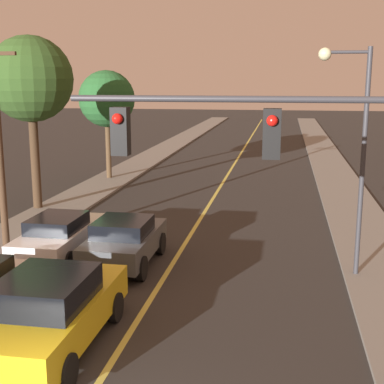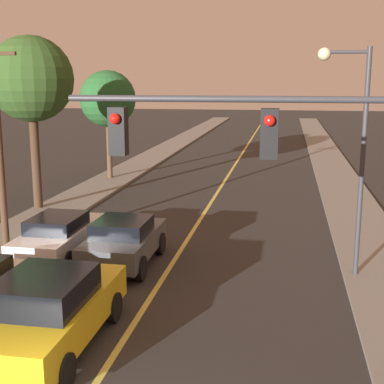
{
  "view_description": "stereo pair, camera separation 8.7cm",
  "coord_description": "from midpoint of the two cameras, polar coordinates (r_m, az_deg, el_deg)",
  "views": [
    {
      "loc": [
        3.37,
        -6.47,
        5.75
      ],
      "look_at": [
        0.0,
        13.02,
        1.6
      ],
      "focal_mm": 50.0,
      "sensor_mm": 36.0,
      "label": 1
    },
    {
      "loc": [
        3.46,
        -6.45,
        5.75
      ],
      "look_at": [
        0.0,
        13.02,
        1.6
      ],
      "focal_mm": 50.0,
      "sensor_mm": 36.0,
      "label": 2
    }
  ],
  "objects": [
    {
      "name": "streetlamp_right",
      "position": [
        15.82,
        16.86,
        6.19
      ],
      "size": [
        1.46,
        0.36,
        6.53
      ],
      "color": "#333338",
      "rests_on": "ground"
    },
    {
      "name": "sidewalk_left",
      "position": [
        43.97,
        -3.06,
        4.4
      ],
      "size": [
        2.5,
        80.0,
        0.12
      ],
      "color": "gray",
      "rests_on": "ground"
    },
    {
      "name": "tree_left_near",
      "position": [
        24.47,
        -16.71,
        11.37
      ],
      "size": [
        3.69,
        3.69,
        7.52
      ],
      "color": "#3D2B1C",
      "rests_on": "ground"
    },
    {
      "name": "tree_left_far",
      "position": [
        31.41,
        -8.91,
        9.76
      ],
      "size": [
        3.22,
        3.22,
        6.19
      ],
      "color": "#4C3823",
      "rests_on": "ground"
    },
    {
      "name": "sidewalk_right",
      "position": [
        42.95,
        14.14,
        3.88
      ],
      "size": [
        2.5,
        80.0,
        0.12
      ],
      "color": "gray",
      "rests_on": "ground"
    },
    {
      "name": "car_near_lane_front",
      "position": [
        12.19,
        -14.85,
        -12.13
      ],
      "size": [
        2.12,
        4.79,
        1.72
      ],
      "color": "gold",
      "rests_on": "ground"
    },
    {
      "name": "car_outer_lane_second",
      "position": [
        18.12,
        -13.82,
        -4.5
      ],
      "size": [
        1.84,
        4.35,
        1.44
      ],
      "color": "white",
      "rests_on": "ground"
    },
    {
      "name": "car_near_lane_second",
      "position": [
        16.99,
        -7.13,
        -5.18
      ],
      "size": [
        1.96,
        3.97,
        1.52
      ],
      "color": "#474C51",
      "rests_on": "ground"
    },
    {
      "name": "traffic_signal_mast",
      "position": [
        9.78,
        10.29,
        2.36
      ],
      "size": [
        6.34,
        0.42,
        5.55
      ],
      "color": "#333338",
      "rests_on": "ground"
    },
    {
      "name": "road_surface",
      "position": [
        42.98,
        5.44,
        4.12
      ],
      "size": [
        10.51,
        80.0,
        0.01
      ],
      "color": "#2D2B28",
      "rests_on": "ground"
    }
  ]
}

